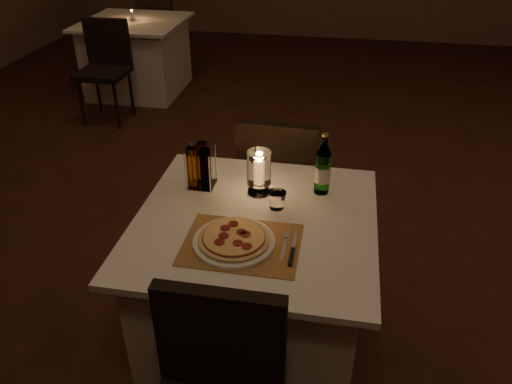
% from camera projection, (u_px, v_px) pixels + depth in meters
% --- Properties ---
extents(floor, '(8.00, 10.00, 0.02)m').
position_uv_depth(floor, '(308.00, 253.00, 3.07)').
color(floor, '#412115').
rests_on(floor, ground).
extents(main_table, '(1.00, 1.00, 0.74)m').
position_uv_depth(main_table, '(255.00, 285.00, 2.27)').
color(main_table, white).
rests_on(main_table, ground).
extents(chair_far, '(0.42, 0.42, 0.90)m').
position_uv_depth(chair_far, '(278.00, 174.00, 2.77)').
color(chair_far, black).
rests_on(chair_far, ground).
extents(placemat, '(0.45, 0.34, 0.00)m').
position_uv_depth(placemat, '(242.00, 244.00, 1.93)').
color(placemat, '#A47039').
rests_on(placemat, main_table).
extents(plate, '(0.32, 0.32, 0.01)m').
position_uv_depth(plate, '(234.00, 242.00, 1.93)').
color(plate, white).
rests_on(plate, placemat).
extents(pizza, '(0.28, 0.28, 0.02)m').
position_uv_depth(pizza, '(234.00, 238.00, 1.92)').
color(pizza, '#D8B77F').
rests_on(pizza, plate).
extents(fork, '(0.02, 0.18, 0.00)m').
position_uv_depth(fork, '(285.00, 243.00, 1.93)').
color(fork, silver).
rests_on(fork, placemat).
extents(knife, '(0.02, 0.22, 0.01)m').
position_uv_depth(knife, '(292.00, 253.00, 1.87)').
color(knife, black).
rests_on(knife, placemat).
extents(tumbler, '(0.08, 0.08, 0.08)m').
position_uv_depth(tumbler, '(277.00, 200.00, 2.13)').
color(tumbler, white).
rests_on(tumbler, main_table).
extents(water_bottle, '(0.07, 0.07, 0.29)m').
position_uv_depth(water_bottle, '(323.00, 169.00, 2.20)').
color(water_bottle, '#62B260').
rests_on(water_bottle, main_table).
extents(hurricane_candle, '(0.11, 0.11, 0.21)m').
position_uv_depth(hurricane_candle, '(259.00, 169.00, 2.19)').
color(hurricane_candle, white).
rests_on(hurricane_candle, main_table).
extents(cruet_caddy, '(0.12, 0.12, 0.21)m').
position_uv_depth(cruet_caddy, '(200.00, 168.00, 2.24)').
color(cruet_caddy, white).
rests_on(cruet_caddy, main_table).
extents(neighbor_table_left, '(1.00, 1.00, 0.74)m').
position_uv_depth(neighbor_table_left, '(137.00, 56.00, 5.22)').
color(neighbor_table_left, white).
rests_on(neighbor_table_left, ground).
extents(neighbor_chair_la, '(0.42, 0.42, 0.90)m').
position_uv_depth(neighbor_chair_la, '(105.00, 60.00, 4.53)').
color(neighbor_chair_la, black).
rests_on(neighbor_chair_la, ground).
extents(neighbor_chair_lb, '(0.42, 0.42, 0.90)m').
position_uv_depth(neighbor_chair_lb, '(159.00, 23.00, 5.73)').
color(neighbor_chair_lb, black).
rests_on(neighbor_chair_lb, ground).
extents(neighbor_candle_left, '(0.03, 0.03, 0.11)m').
position_uv_depth(neighbor_candle_left, '(132.00, 16.00, 5.00)').
color(neighbor_candle_left, white).
rests_on(neighbor_candle_left, neighbor_table_left).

